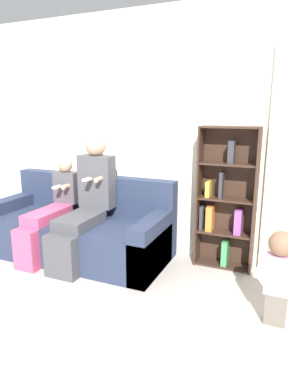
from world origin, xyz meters
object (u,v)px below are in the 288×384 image
(couch, at_px, (79,230))
(child_seated, at_px, (50,210))
(adult_seated, at_px, (86,199))
(bookshelf, at_px, (226,202))
(toddler_standing, at_px, (279,272))

(couch, distance_m, child_seated, 0.38)
(couch, height_order, child_seated, child_seated)
(adult_seated, xyz_separation_m, bookshelf, (1.34, 0.43, 0.01))
(child_seated, height_order, toddler_standing, child_seated)
(toddler_standing, bearing_deg, bookshelf, 123.10)
(toddler_standing, xyz_separation_m, bookshelf, (-0.55, 0.85, 0.26))
(child_seated, relative_size, toddler_standing, 1.44)
(couch, relative_size, child_seated, 1.92)
(adult_seated, relative_size, child_seated, 1.25)
(couch, relative_size, adult_seated, 1.54)
(adult_seated, bearing_deg, bookshelf, 17.77)
(adult_seated, relative_size, bookshelf, 0.92)
(toddler_standing, bearing_deg, couch, 166.56)
(couch, relative_size, bookshelf, 1.42)
(adult_seated, bearing_deg, child_seated, -170.32)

